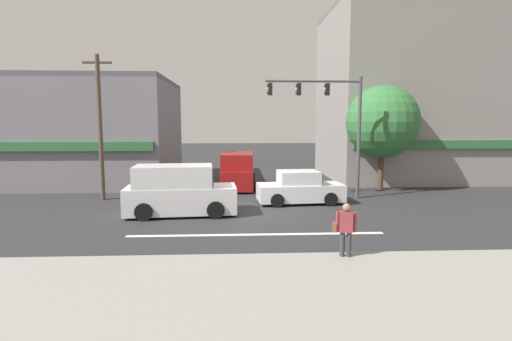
% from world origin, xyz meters
% --- Properties ---
extents(ground_plane, '(120.00, 120.00, 0.00)m').
position_xyz_m(ground_plane, '(0.00, 0.00, 0.00)').
color(ground_plane, '#2B2B2D').
extents(lane_marking_stripe, '(9.00, 0.24, 0.01)m').
position_xyz_m(lane_marking_stripe, '(0.00, -3.50, 0.00)').
color(lane_marking_stripe, silver).
rests_on(lane_marking_stripe, ground).
extents(sidewalk_curb, '(40.00, 5.00, 0.16)m').
position_xyz_m(sidewalk_curb, '(0.00, -8.50, 0.08)').
color(sidewalk_curb, gray).
rests_on(sidewalk_curb, ground).
extents(building_left_block, '(10.52, 9.45, 6.67)m').
position_xyz_m(building_left_block, '(-10.24, 9.84, 3.33)').
color(building_left_block, slate).
rests_on(building_left_block, ground).
extents(building_right_corner, '(13.97, 9.78, 11.83)m').
position_xyz_m(building_right_corner, '(12.88, 11.12, 5.91)').
color(building_right_corner, gray).
rests_on(building_right_corner, ground).
extents(street_tree, '(4.18, 4.18, 6.03)m').
position_xyz_m(street_tree, '(7.77, 5.79, 3.93)').
color(street_tree, '#4C3823').
rests_on(street_tree, ground).
extents(utility_pole_near_left, '(1.40, 0.22, 7.21)m').
position_xyz_m(utility_pole_near_left, '(-7.46, 3.27, 3.75)').
color(utility_pole_near_left, brown).
rests_on(utility_pole_near_left, ground).
extents(traffic_light_mast, '(4.89, 0.26, 6.20)m').
position_xyz_m(traffic_light_mast, '(4.27, 3.10, 4.30)').
color(traffic_light_mast, '#47474C').
rests_on(traffic_light_mast, ground).
extents(van_crossing_leftbound, '(2.17, 4.66, 2.11)m').
position_xyz_m(van_crossing_leftbound, '(-0.61, 6.57, 1.01)').
color(van_crossing_leftbound, maroon).
rests_on(van_crossing_leftbound, ground).
extents(sedan_approaching_near, '(4.22, 2.11, 1.58)m').
position_xyz_m(sedan_approaching_near, '(2.38, 1.91, 0.71)').
color(sedan_approaching_near, silver).
rests_on(sedan_approaching_near, ground).
extents(van_parked_curbside, '(4.73, 2.31, 2.11)m').
position_xyz_m(van_parked_curbside, '(-3.12, -0.30, 1.01)').
color(van_parked_curbside, silver).
rests_on(van_parked_curbside, ground).
extents(pedestrian_foreground_with_bag, '(0.67, 0.40, 1.67)m').
position_xyz_m(pedestrian_foreground_with_bag, '(2.34, -6.35, 0.95)').
color(pedestrian_foreground_with_bag, '#333338').
rests_on(pedestrian_foreground_with_bag, ground).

